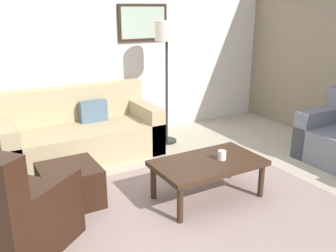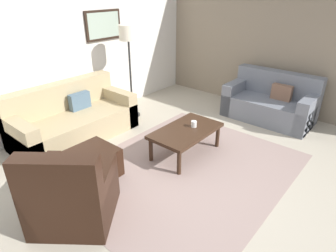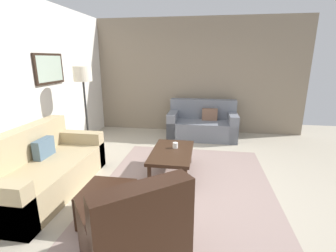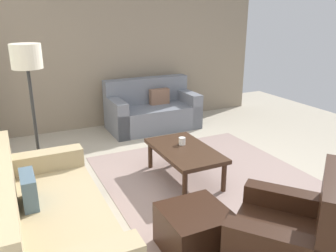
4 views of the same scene
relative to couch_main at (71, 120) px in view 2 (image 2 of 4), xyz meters
name	(u,v)px [view 2 (image 2 of 4)]	position (x,y,z in m)	size (l,w,h in m)	color
ground_plane	(185,170)	(0.41, -2.08, -0.30)	(8.00, 8.00, 0.00)	#B2A893
rear_partition	(66,45)	(0.41, 0.52, 1.10)	(6.00, 0.12, 2.80)	silver
stone_feature_panel	(282,39)	(3.41, -2.08, 1.10)	(0.12, 5.20, 2.80)	gray
area_rug	(185,170)	(0.41, -2.08, -0.29)	(3.11, 2.51, 0.01)	gray
couch_main	(71,120)	(0.00, 0.00, 0.00)	(1.98, 0.94, 0.88)	tan
couch_loveseat	(271,103)	(2.88, -2.26, 0.01)	(0.84, 1.59, 0.88)	slate
armchair_leather	(72,199)	(-1.12, -1.75, 0.01)	(1.12, 1.12, 0.95)	black
ottoman	(94,163)	(-0.48, -1.23, -0.10)	(0.56, 0.56, 0.40)	black
coffee_table	(186,132)	(0.78, -1.81, 0.06)	(1.10, 0.64, 0.41)	#382316
cup	(194,124)	(0.92, -1.85, 0.16)	(0.09, 0.09, 0.09)	white
lamp_standing	(129,43)	(1.24, -0.15, 1.11)	(0.32, 0.32, 1.71)	black
framed_artwork	(103,25)	(1.18, 0.43, 1.37)	(0.77, 0.04, 0.52)	black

